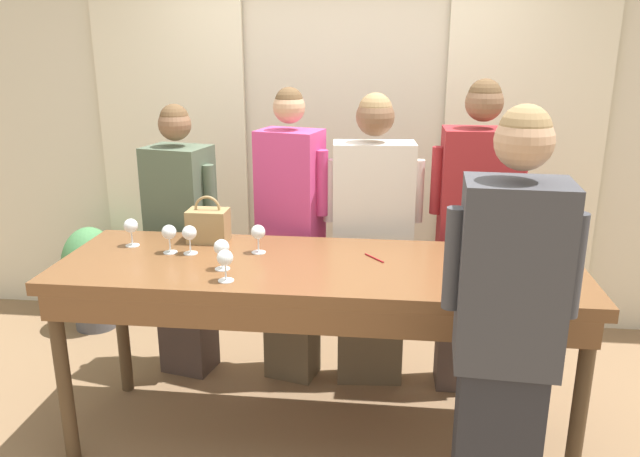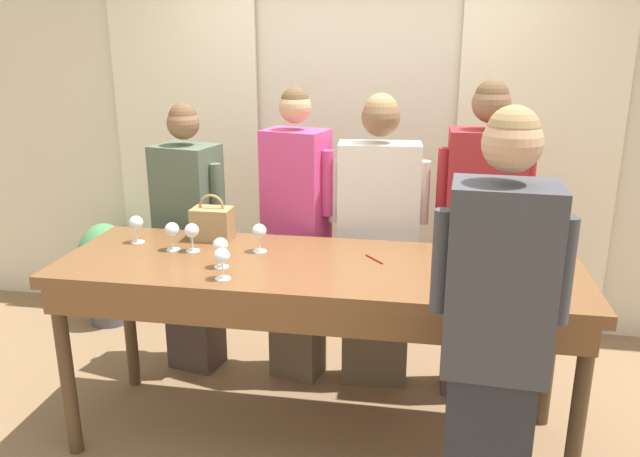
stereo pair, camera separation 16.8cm
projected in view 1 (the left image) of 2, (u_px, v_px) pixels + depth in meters
ground_plane at (318, 436)px, 3.30m from camera, size 18.00×18.00×0.00m
wall_back at (344, 131)px, 4.36m from camera, size 12.00×0.06×2.80m
curtain_panel_left at (173, 137)px, 4.45m from camera, size 1.06×0.03×2.69m
curtain_panel_right at (523, 143)px, 4.19m from camera, size 1.06×0.03×2.69m
tasting_bar at (318, 282)px, 3.03m from camera, size 2.53×0.82×0.98m
wine_bottle at (499, 224)px, 3.21m from camera, size 0.08×0.08×0.33m
handbag at (208, 225)px, 3.32m from camera, size 0.21×0.15×0.25m
wine_glass_front_left at (222, 248)px, 2.91m from camera, size 0.07×0.07×0.15m
wine_glass_front_mid at (131, 227)px, 3.24m from camera, size 0.07×0.07×0.15m
wine_glass_front_right at (189, 234)px, 3.12m from camera, size 0.07×0.07×0.15m
wine_glass_center_left at (258, 233)px, 3.13m from camera, size 0.07×0.07×0.15m
wine_glass_center_mid at (169, 233)px, 3.13m from camera, size 0.07×0.07×0.15m
wine_glass_center_right at (225, 259)px, 2.76m from camera, size 0.07×0.07×0.15m
pen at (374, 258)px, 3.08m from camera, size 0.10×0.12×0.01m
guest_olive_jacket at (183, 242)px, 3.75m from camera, size 0.47×0.34×1.67m
guest_pink_top at (291, 236)px, 3.66m from camera, size 0.46×0.33×1.76m
guest_cream_sweater at (372, 240)px, 3.61m from camera, size 0.57×0.25×1.74m
guest_striped_shirt at (474, 239)px, 3.54m from camera, size 0.52×0.27×1.82m
host_pouring at (504, 347)px, 2.29m from camera, size 0.48×0.29×1.81m
potted_plant at (92, 274)px, 4.45m from camera, size 0.40×0.40×0.75m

